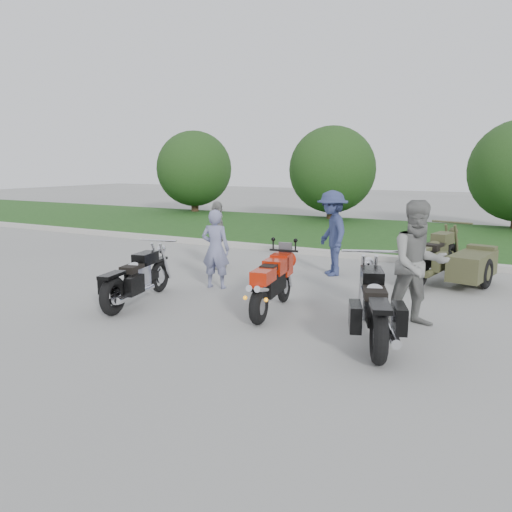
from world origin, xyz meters
The scene contains 13 objects.
ground centered at (0.00, 0.00, 0.00)m, with size 80.00×80.00×0.00m, color #9C9C97.
curb centered at (0.00, 6.00, 0.07)m, with size 60.00×0.30×0.15m, color #B7B4AC.
grass_strip centered at (0.00, 10.15, 0.07)m, with size 60.00×8.00×0.14m, color #2E6221.
tree_far_left centered at (-10.00, 13.50, 2.19)m, with size 3.60×3.60×4.00m.
tree_mid_left centered at (-3.00, 13.50, 2.19)m, with size 3.60×3.60×4.00m.
sportbike_red centered at (0.60, 0.59, 0.54)m, with size 0.50×1.92×0.91m.
cruiser_left centered at (-1.77, -0.06, 0.44)m, with size 0.65×2.23×0.86m.
cruiser_right centered at (2.46, 0.02, 0.49)m, with size 1.05×2.38×0.95m.
cruiser_sidecar centered at (3.05, 4.18, 0.46)m, with size 1.53×2.55×0.99m.
person_stripe centered at (-1.15, 1.61, 0.79)m, with size 0.58×0.38×1.58m, color gray.
person_grey centered at (2.85, 1.03, 0.97)m, with size 0.94×0.73×1.94m, color gray.
person_denim centered at (0.48, 3.81, 0.94)m, with size 1.22×0.70×1.89m, color navy.
person_back centered at (-2.12, 3.18, 0.80)m, with size 0.94×0.39×1.60m, color gray.
Camera 1 is at (4.16, -6.61, 2.47)m, focal length 35.00 mm.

